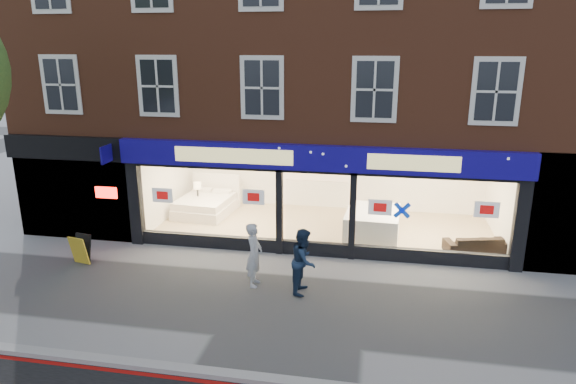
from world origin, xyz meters
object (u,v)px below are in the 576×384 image
(pedestrian_grey, at_px, (254,255))
(display_bed, at_px, (207,204))
(sofa, at_px, (476,244))
(a_board, at_px, (81,249))
(mattress_stack, at_px, (372,223))
(pedestrian_blue, at_px, (304,261))

(pedestrian_grey, bearing_deg, display_bed, 28.72)
(sofa, xyz_separation_m, a_board, (-10.98, -2.59, 0.06))
(display_bed, bearing_deg, mattress_stack, -6.36)
(pedestrian_grey, relative_size, pedestrian_blue, 1.01)
(sofa, xyz_separation_m, pedestrian_blue, (-4.58, -3.14, 0.47))
(a_board, xyz_separation_m, pedestrian_grey, (5.11, -0.42, 0.42))
(a_board, bearing_deg, mattress_stack, 34.71)
(mattress_stack, distance_m, pedestrian_grey, 4.80)
(mattress_stack, bearing_deg, display_bed, 168.74)
(a_board, distance_m, pedestrian_blue, 6.43)
(mattress_stack, xyz_separation_m, pedestrian_blue, (-1.58, -3.97, 0.32))
(display_bed, height_order, pedestrian_blue, pedestrian_blue)
(mattress_stack, height_order, sofa, mattress_stack)
(mattress_stack, relative_size, a_board, 2.56)
(pedestrian_grey, xyz_separation_m, pedestrian_blue, (1.29, -0.13, -0.01))
(display_bed, xyz_separation_m, sofa, (8.89, -2.00, -0.08))
(sofa, bearing_deg, pedestrian_grey, 13.52)
(mattress_stack, height_order, pedestrian_blue, pedestrian_blue)
(sofa, height_order, pedestrian_grey, pedestrian_grey)
(display_bed, height_order, mattress_stack, display_bed)
(a_board, distance_m, pedestrian_grey, 5.14)
(sofa, xyz_separation_m, pedestrian_grey, (-5.87, -3.01, 0.47))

